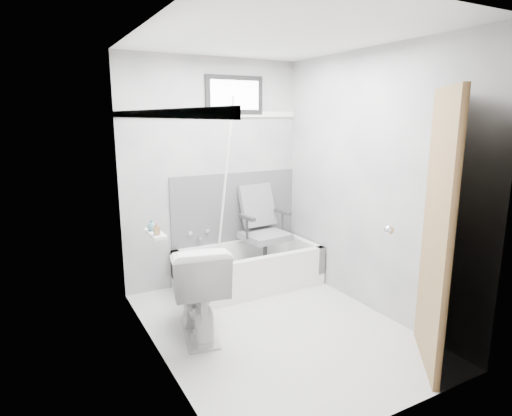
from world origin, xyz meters
TOP-DOWN VIEW (x-y plane):
  - floor at (0.00, 0.00)m, footprint 2.60×2.60m
  - ceiling at (0.00, 0.00)m, footprint 2.60×2.60m
  - wall_back at (0.00, 1.30)m, footprint 2.00×0.02m
  - wall_front at (0.00, -1.30)m, footprint 2.00×0.02m
  - wall_left at (-1.00, 0.00)m, footprint 0.02×2.60m
  - wall_right at (1.00, 0.00)m, footprint 0.02×2.60m
  - bathtub at (0.23, 0.93)m, footprint 1.50×0.70m
  - office_chair at (0.46, 0.98)m, footprint 0.60×0.60m
  - toilet at (-0.62, 0.24)m, footprint 0.62×0.90m
  - door at (0.98, -1.28)m, footprint 0.78×0.78m
  - window at (0.25, 1.29)m, footprint 0.66×0.04m
  - backerboard at (0.25, 1.29)m, footprint 1.50×0.02m
  - trim_back at (0.00, 1.29)m, footprint 2.00×0.02m
  - trim_left at (-0.99, 0.00)m, footprint 0.02×2.60m
  - pole at (0.02, 1.06)m, footprint 0.02×0.51m
  - shelf at (-0.93, 0.30)m, footprint 0.10×0.32m
  - soap_bottle_a at (-0.94, 0.22)m, footprint 0.04×0.04m
  - soap_bottle_b at (-0.94, 0.36)m, footprint 0.09×0.09m
  - faucet at (-0.20, 1.27)m, footprint 0.26×0.10m

SIDE VIEW (x-z plane):
  - floor at x=0.00m, z-range 0.00..0.00m
  - bathtub at x=0.23m, z-range 0.00..0.42m
  - toilet at x=-0.62m, z-range 0.00..0.80m
  - faucet at x=-0.20m, z-range 0.47..0.63m
  - office_chair at x=0.46m, z-range 0.12..1.06m
  - backerboard at x=0.25m, z-range 0.41..1.19m
  - shelf at x=-0.93m, z-range 0.89..0.91m
  - soap_bottle_b at x=-0.94m, z-range 0.91..1.01m
  - soap_bottle_a at x=-0.94m, z-range 0.92..1.01m
  - door at x=0.98m, z-range 0.00..2.00m
  - pole at x=0.02m, z-range 0.10..2.00m
  - wall_back at x=0.00m, z-range 0.00..2.40m
  - wall_front at x=0.00m, z-range 0.00..2.40m
  - wall_left at x=-1.00m, z-range 0.00..2.40m
  - wall_right at x=1.00m, z-range 0.00..2.40m
  - trim_back at x=0.00m, z-range 1.79..1.85m
  - trim_left at x=-0.99m, z-range 1.79..1.85m
  - window at x=0.25m, z-range 1.82..2.22m
  - ceiling at x=0.00m, z-range 2.40..2.40m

